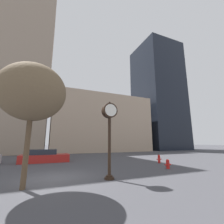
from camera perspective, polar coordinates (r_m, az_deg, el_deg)
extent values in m
plane|color=#424247|center=(9.98, -21.13, -22.59)|extent=(200.00, 200.00, 0.00)
cube|color=gray|center=(37.13, -33.03, 12.47)|extent=(13.41, 12.00, 31.77)
cube|color=tan|center=(35.74, -5.03, -4.83)|extent=(21.28, 12.00, 12.13)
cube|color=black|center=(46.55, 16.96, 5.80)|extent=(11.14, 12.00, 30.70)
cylinder|color=black|center=(9.23, -1.04, -23.91)|extent=(0.55, 0.55, 0.12)
cylinder|color=black|center=(9.20, -1.04, -23.24)|extent=(0.37, 0.37, 0.10)
cylinder|color=black|center=(9.01, -1.00, -12.67)|extent=(0.18, 0.18, 3.28)
cylinder|color=black|center=(9.20, -0.95, 0.49)|extent=(0.91, 0.41, 0.91)
cylinder|color=white|center=(9.00, -0.43, 0.74)|extent=(0.75, 0.02, 0.75)
cylinder|color=white|center=(9.39, -1.45, 0.24)|extent=(0.75, 0.02, 0.75)
sphere|color=black|center=(9.32, -0.94, 3.59)|extent=(0.12, 0.12, 0.12)
cube|color=red|center=(17.71, -24.21, -15.79)|extent=(4.79, 1.86, 0.78)
cube|color=#232833|center=(17.66, -24.82, -13.63)|extent=(2.64, 1.62, 0.52)
cylinder|color=red|center=(13.30, 20.53, -18.40)|extent=(0.27, 0.27, 0.55)
sphere|color=red|center=(13.26, 20.43, -17.04)|extent=(0.25, 0.25, 0.25)
cylinder|color=red|center=(13.15, 19.79, -18.42)|extent=(0.17, 0.09, 0.09)
cylinder|color=red|center=(13.44, 21.23, -18.15)|extent=(0.17, 0.09, 0.09)
cylinder|color=red|center=(16.43, 17.51, -16.91)|extent=(0.25, 0.25, 0.64)
sphere|color=red|center=(16.39, 17.43, -15.65)|extent=(0.23, 0.23, 0.23)
cylinder|color=red|center=(16.29, 16.93, -16.88)|extent=(0.16, 0.09, 0.09)
cylinder|color=red|center=(16.55, 18.06, -16.72)|extent=(0.16, 0.09, 0.09)
cylinder|color=brown|center=(8.20, -29.72, -11.94)|extent=(0.24, 0.24, 3.56)
ellipsoid|color=brown|center=(8.55, -27.93, 6.65)|extent=(3.20, 3.20, 2.88)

